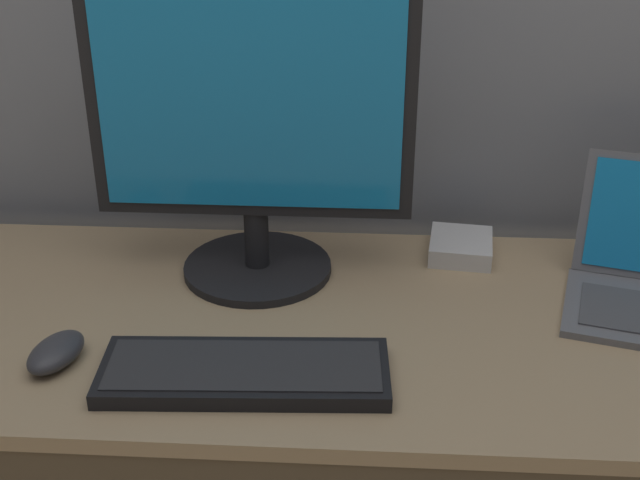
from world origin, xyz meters
TOP-DOWN VIEW (x-y plane):
  - desk at (0.00, -0.02)m, footprint 1.79×0.62m
  - external_monitor at (-0.20, 0.14)m, footprint 0.52×0.26m
  - wired_keyboard at (-0.18, -0.17)m, footprint 0.42×0.17m
  - computer_mouse at (-0.45, -0.14)m, footprint 0.09×0.12m
  - external_drive_box at (0.16, 0.23)m, footprint 0.12×0.13m

SIDE VIEW (x-z plane):
  - desk at x=0.00m, z-range 0.17..0.91m
  - wired_keyboard at x=-0.18m, z-range 0.74..0.76m
  - external_drive_box at x=0.16m, z-range 0.74..0.77m
  - computer_mouse at x=-0.45m, z-range 0.74..0.78m
  - external_monitor at x=-0.20m, z-range 0.74..1.25m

